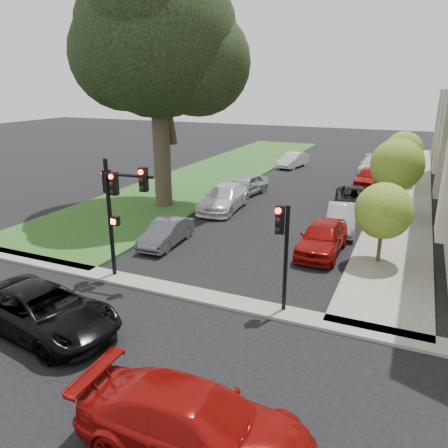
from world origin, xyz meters
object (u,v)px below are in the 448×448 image
at_px(small_tree_c, 404,150).
at_px(traffic_signal_main, 117,198).
at_px(car_parked_3, 369,177).
at_px(car_parked_4, 372,165).
at_px(car_parked_6, 224,198).
at_px(traffic_signal_secondary, 283,239).
at_px(car_parked_7, 246,185).
at_px(car_parked_2, 354,199).
at_px(car_cross_far, 195,424).
at_px(car_cross_near, 44,311).
at_px(car_parked_0, 322,237).
at_px(car_parked_9, 293,160).
at_px(eucalyptus, 156,37).
at_px(small_tree_b, 397,165).
at_px(car_parked_5, 166,233).
at_px(car_parked_1, 341,218).
at_px(small_tree_a, 384,211).

xyz_separation_m(small_tree_c, traffic_signal_main, (-9.61, -22.97, 0.61)).
xyz_separation_m(car_parked_3, car_parked_4, (-0.40, 6.03, -0.06)).
height_order(car_parked_4, car_parked_6, car_parked_6).
distance_m(traffic_signal_secondary, car_parked_7, 17.04).
xyz_separation_m(car_parked_2, car_parked_3, (0.10, 7.02, 0.07)).
bearing_deg(car_cross_far, car_cross_near, 68.17).
relative_size(car_parked_3, car_parked_6, 0.82).
height_order(traffic_signal_main, car_parked_0, traffic_signal_main).
xyz_separation_m(car_parked_7, car_parked_9, (0.20, 12.00, -0.05)).
bearing_deg(car_parked_7, eucalyptus, -117.54).
relative_size(small_tree_b, car_cross_near, 0.85).
bearing_deg(car_parked_5, traffic_signal_main, -87.98).
height_order(car_parked_2, car_parked_9, car_parked_9).
bearing_deg(car_parked_0, car_parked_6, 146.49).
xyz_separation_m(car_parked_0, car_parked_4, (-0.04, 21.53, -0.10)).
distance_m(car_cross_far, car_parked_5, 13.21).
height_order(small_tree_c, car_parked_9, small_tree_c).
bearing_deg(eucalyptus, traffic_signal_secondary, -42.67).
xyz_separation_m(car_cross_far, car_parked_9, (-7.22, 34.07, -0.09)).
height_order(traffic_signal_secondary, car_cross_far, traffic_signal_secondary).
bearing_deg(car_parked_4, car_parked_1, -89.23).
bearing_deg(car_parked_5, small_tree_c, 58.95).
relative_size(small_tree_a, car_parked_3, 0.84).
height_order(car_parked_3, car_parked_6, car_parked_6).
height_order(small_tree_c, car_parked_7, small_tree_c).
distance_m(car_cross_far, car_parked_4, 34.55).
xyz_separation_m(car_parked_5, car_parked_7, (-0.06, 11.11, 0.12)).
distance_m(eucalyptus, small_tree_b, 16.20).
relative_size(car_cross_near, car_parked_6, 1.02).
height_order(traffic_signal_main, car_parked_1, traffic_signal_main).
height_order(traffic_signal_secondary, car_parked_3, traffic_signal_secondary).
relative_size(car_cross_near, car_parked_9, 1.30).
bearing_deg(small_tree_a, car_parked_6, 152.11).
xyz_separation_m(small_tree_c, car_parked_9, (-9.84, 4.27, -2.13)).
bearing_deg(small_tree_a, car_parked_2, 104.95).
bearing_deg(car_cross_far, car_parked_9, 9.63).
relative_size(small_tree_b, car_parked_6, 0.87).
xyz_separation_m(small_tree_a, car_parked_5, (-9.98, -1.78, -1.85)).
xyz_separation_m(car_parked_2, car_parked_5, (-7.64, -10.53, -0.05)).
xyz_separation_m(small_tree_b, car_parked_2, (-2.34, 0.42, -2.44)).
xyz_separation_m(car_parked_0, car_parked_2, (0.26, 8.48, -0.11)).
distance_m(car_parked_2, car_parked_4, 13.05).
bearing_deg(car_parked_1, car_parked_6, 163.67).
bearing_deg(car_parked_4, car_parked_0, -90.04).
relative_size(traffic_signal_main, car_parked_6, 0.93).
distance_m(car_parked_4, car_parked_7, 14.51).
bearing_deg(small_tree_b, traffic_signal_secondary, -100.97).
relative_size(small_tree_a, car_parked_4, 0.78).
height_order(small_tree_c, car_parked_6, small_tree_c).
bearing_deg(car_parked_9, eucalyptus, -92.89).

